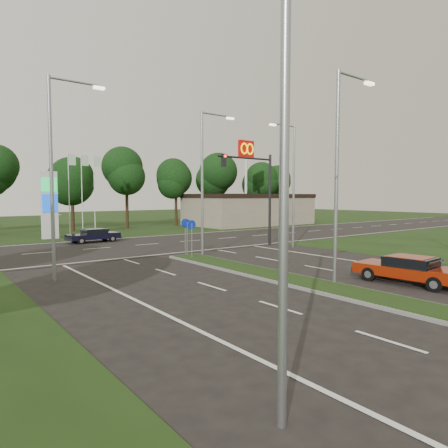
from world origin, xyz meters
TOP-DOWN VIEW (x-y plane):
  - verge_far at (0.00, 55.00)m, footprint 160.00×50.00m
  - cross_road at (0.00, 24.00)m, footprint 160.00×12.00m
  - median_kerb at (0.00, 4.00)m, footprint 2.00×26.00m
  - commercial_building at (22.00, 36.00)m, footprint 16.00×9.00m
  - streetlight_median_near at (1.00, 6.00)m, footprint 2.53×0.22m
  - streetlight_median_far at (1.00, 16.00)m, footprint 2.53×0.22m
  - streetlight_left_near at (-8.30, 0.00)m, footprint 2.53×0.22m
  - streetlight_left_far at (-8.30, 14.00)m, footprint 2.53×0.22m
  - streetlight_right_far at (8.80, 16.00)m, footprint 2.53×0.22m
  - traffic_signal at (7.19, 18.00)m, footprint 5.10×0.42m
  - median_signs at (0.00, 16.40)m, footprint 1.16×1.76m
  - gas_pylon at (-3.79, 33.05)m, footprint 5.80×1.26m
  - mcdonalds_sign at (18.00, 31.97)m, footprint 2.20×0.47m
  - treeline_far at (0.10, 39.93)m, footprint 6.00×6.00m
  - red_sedan at (3.71, 4.30)m, footprint 2.09×4.48m
  - navy_sedan at (-1.86, 28.00)m, footprint 4.18×1.93m

SIDE VIEW (x-z plane):
  - verge_far at x=0.00m, z-range -0.01..0.01m
  - cross_road at x=0.00m, z-range -0.01..0.01m
  - median_kerb at x=0.00m, z-range 0.00..0.12m
  - navy_sedan at x=-1.86m, z-range 0.04..1.17m
  - red_sedan at x=3.71m, z-range 0.04..1.24m
  - median_signs at x=0.00m, z-range 0.52..2.90m
  - commercial_building at x=22.00m, z-range 0.00..4.00m
  - gas_pylon at x=-3.79m, z-range -0.80..7.20m
  - traffic_signal at x=7.19m, z-range 1.15..8.15m
  - streetlight_median_near at x=1.00m, z-range 0.58..9.58m
  - streetlight_median_far at x=1.00m, z-range 0.58..9.58m
  - streetlight_left_near at x=-8.30m, z-range 0.58..9.58m
  - streetlight_left_far at x=-8.30m, z-range 0.58..9.58m
  - streetlight_right_far at x=8.80m, z-range 0.58..9.58m
  - treeline_far at x=0.10m, z-range 1.88..11.78m
  - mcdonalds_sign at x=18.00m, z-range 2.79..13.19m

